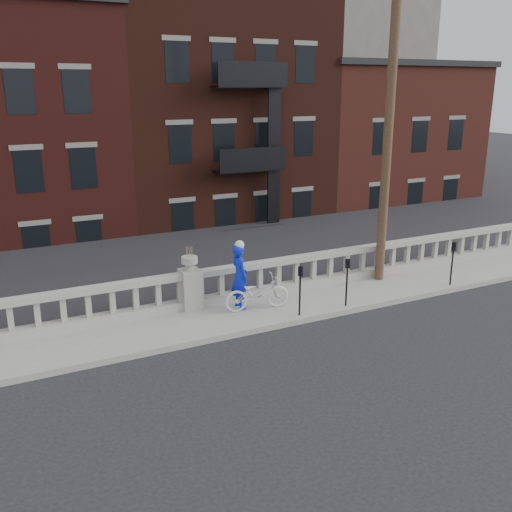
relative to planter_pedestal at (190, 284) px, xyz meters
The scene contains 11 objects.
ground 4.04m from the planter_pedestal, 90.00° to the right, with size 120.00×120.00×0.00m, color black.
sidewalk 1.21m from the planter_pedestal, 90.00° to the right, with size 32.00×2.20×0.15m, color gray.
balustrade 0.19m from the planter_pedestal, ahead, with size 28.00×0.34×1.03m.
planter_pedestal is the anchor object (origin of this frame).
lower_level 19.19m from the planter_pedestal, 88.31° to the left, with size 80.00×44.00×20.80m.
utility_pole 7.61m from the planter_pedestal, ahead, with size 1.60×0.28×10.00m.
parking_meter_b 3.00m from the planter_pedestal, 36.88° to the right, with size 0.10×0.09×1.36m.
parking_meter_c 4.30m from the planter_pedestal, 24.78° to the right, with size 0.10×0.09×1.36m.
parking_meter_d 8.00m from the planter_pedestal, 13.01° to the right, with size 0.10×0.09×1.36m.
bicycle 1.83m from the planter_pedestal, 30.03° to the right, with size 0.63×1.80×0.95m, color silver.
cyclist 1.37m from the planter_pedestal, 26.00° to the right, with size 0.66×0.43×1.81m, color #0C1FBF.
Camera 1 is at (-4.99, -9.95, 6.01)m, focal length 40.00 mm.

